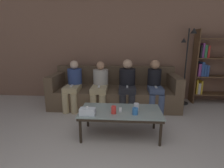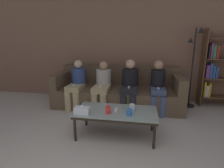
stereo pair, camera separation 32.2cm
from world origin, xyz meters
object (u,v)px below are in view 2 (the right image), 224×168
Objects in this scene: cup_far_center at (129,112)px; seated_person_left_end at (77,83)px; cup_near_right at (108,110)px; standing_lamp at (194,60)px; cup_near_left at (132,108)px; seated_person_mid_left at (102,84)px; coffee_table at (116,113)px; game_remote at (116,110)px; bookshelf at (220,69)px; couch at (117,92)px; tissue_box at (82,110)px; seated_person_mid_right at (130,83)px; seated_person_right_end at (158,86)px.

cup_far_center is 1.78m from seated_person_left_end.
cup_near_right is 2.35m from standing_lamp.
standing_lamp is (1.24, 1.69, 0.59)m from cup_far_center.
seated_person_mid_left is (-0.70, 1.12, 0.07)m from cup_near_left.
coffee_table is 8.17× the size of game_remote.
game_remote is at bearing -133.02° from standing_lamp.
couch is at bearing -171.61° from bookshelf.
standing_lamp is (1.54, 1.68, 0.59)m from cup_near_right.
couch is 28.60× the size of cup_far_center.
cup_far_center is at bearing -61.70° from seated_person_mid_left.
tissue_box is 1.47m from seated_person_mid_right.
standing_lamp is 1.69× the size of seated_person_mid_left.
couch reaches higher than tissue_box.
cup_near_right is 1.16× the size of cup_far_center.
standing_lamp is (1.91, 1.75, 0.59)m from tissue_box.
cup_far_center is 0.25m from game_remote.
tissue_box is (-0.29, -1.57, 0.16)m from couch.
coffee_table is 0.18m from cup_near_right.
bookshelf is 3.15m from seated_person_left_end.
tissue_box is at bearing -156.70° from game_remote.
cup_near_left is 0.07× the size of bookshelf.
cup_near_left is 1.05× the size of cup_near_right.
standing_lamp is 1.00m from seated_person_right_end.
coffee_table is 1.21× the size of seated_person_mid_left.
cup_near_left reaches higher than cup_near_right.
cup_far_center is 0.06× the size of standing_lamp.
seated_person_mid_right is at bearing 84.19° from game_remote.
seated_person_mid_left is at bearing 90.04° from tissue_box.
coffee_table is 0.71× the size of standing_lamp.
seated_person_left_end is at bearing 127.20° from cup_near_right.
seated_person_mid_left is 1.16m from seated_person_right_end.
tissue_box reaches higher than coffee_table.
coffee_table is 2.23m from standing_lamp.
seated_person_left_end reaches higher than cup_near_right.
seated_person_right_end is (0.87, -0.24, 0.25)m from couch.
standing_lamp reaches higher than seated_person_left_end.
cup_far_center is 0.10× the size of seated_person_mid_left.
bookshelf is at bearing 15.92° from seated_person_mid_right.
cup_near_right is 0.75× the size of game_remote.
cup_near_right is at bearing 11.26° from tissue_box.
seated_person_mid_right is (0.12, 1.14, 0.20)m from coffee_table.
cup_far_center is 0.06× the size of bookshelf.
seated_person_mid_left is (-1.91, -0.43, -0.51)m from standing_lamp.
couch is 1.63× the size of bookshelf.
coffee_table is at bearing -179.79° from cup_near_left.
standing_lamp is at bearing 12.76° from seated_person_mid_left.
cup_near_right is 2.83m from bookshelf.
coffee_table is at bearing 23.30° from tissue_box.
couch reaches higher than game_remote.
cup_near_left is at bearing 0.21° from coffee_table.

